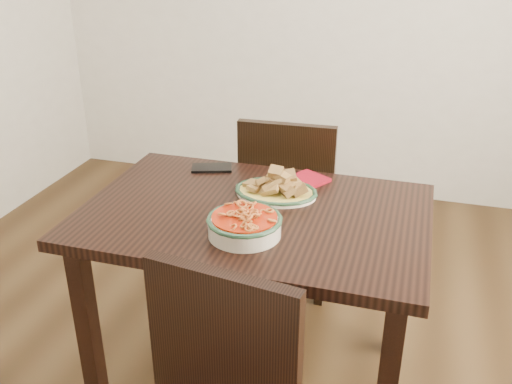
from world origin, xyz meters
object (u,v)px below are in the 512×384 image
(smartphone, at_px, (212,168))
(chair_far, at_px, (290,197))
(dining_table, at_px, (254,236))
(fish_plate, at_px, (276,184))
(noodle_bowl, at_px, (244,223))

(smartphone, bearing_deg, chair_far, 35.64)
(chair_far, distance_m, smartphone, 0.49)
(smartphone, bearing_deg, dining_table, -66.82)
(fish_plate, relative_size, smartphone, 1.84)
(fish_plate, bearing_deg, noodle_bowl, -93.62)
(chair_far, height_order, fish_plate, chair_far)
(fish_plate, relative_size, noodle_bowl, 1.22)
(dining_table, height_order, smartphone, smartphone)
(fish_plate, bearing_deg, smartphone, 152.63)
(noodle_bowl, bearing_deg, chair_far, 93.03)
(dining_table, height_order, noodle_bowl, noodle_bowl)
(dining_table, relative_size, fish_plate, 4.01)
(fish_plate, xyz_separation_m, smartphone, (-0.31, 0.16, -0.04))
(dining_table, xyz_separation_m, smartphone, (-0.27, 0.30, 0.11))
(smartphone, bearing_deg, noodle_bowl, -77.31)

